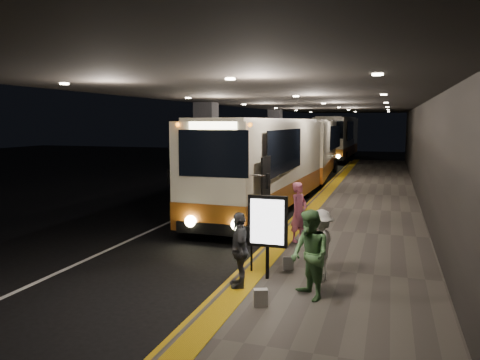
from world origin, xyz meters
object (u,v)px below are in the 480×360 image
Objects in this scene: passenger_waiting_grey at (239,250)px; bag_plain at (261,298)px; coach_main at (265,169)px; info_sign at (268,223)px; passenger_waiting_green at (310,255)px; bag_polka at (288,263)px; stanchion_post at (252,246)px; coach_third at (337,140)px; passenger_waiting_white at (320,245)px; passenger_boarding at (299,212)px; coach_second at (312,151)px.

passenger_waiting_grey is 1.29m from bag_plain.
info_sign is at bearing -72.64° from coach_main.
passenger_waiting_green is at bearing -67.87° from coach_main.
stanchion_post is at bearing -153.58° from bag_polka.
info_sign reaches higher than stanchion_post.
coach_third is 7.95× the size of passenger_waiting_white.
passenger_boarding is 0.93× the size of info_sign.
bag_plain is (2.56, -9.92, -1.43)m from coach_main.
passenger_waiting_green is (3.38, -9.24, -0.71)m from coach_main.
bag_plain is at bearing -80.65° from info_sign.
stanchion_post is (1.81, -7.97, -0.99)m from coach_main.
passenger_boarding is 4.45m from passenger_waiting_green.
coach_third is at bearing 93.02° from stanchion_post.
passenger_waiting_green is at bearing -83.28° from coach_third.
passenger_waiting_green is 5.80× the size of bag_polka.
passenger_waiting_green is 1.11m from passenger_waiting_white.
stanchion_post is at bearing -168.04° from passenger_waiting_green.
stanchion_post is (-1.57, 1.27, -0.29)m from passenger_waiting_green.
coach_main is at bearing 108.93° from bag_polka.
passenger_boarding is at bearing -62.50° from coach_main.
info_sign is at bearing -66.40° from passenger_waiting_white.
coach_main is 26.98m from coach_third.
coach_second reaches higher than passenger_boarding.
coach_third is 7.84× the size of passenger_waiting_grey.
bag_plain is 2.14m from stanchion_post.
passenger_boarding is (2.32, -16.56, -0.72)m from coach_second.
passenger_waiting_green reaches higher than passenger_boarding.
passenger_boarding is at bearing 80.20° from stanchion_post.
coach_main is at bearing -145.05° from passenger_waiting_white.
coach_second is 20.14m from info_sign.
passenger_waiting_grey is at bearing -47.51° from passenger_waiting_white.
bag_plain is 1.93m from info_sign.
passenger_waiting_green is at bearing -83.95° from coach_second.
passenger_boarding is at bearing -149.32° from passenger_waiting_white.
passenger_waiting_green reaches higher than passenger_waiting_grey.
coach_third is 7.25× the size of passenger_boarding.
passenger_waiting_white is (1.08, -3.22, -0.08)m from passenger_boarding.
coach_main reaches higher than coach_second.
coach_main is at bearing -93.17° from coach_second.
coach_main is 8.86m from passenger_waiting_white.
passenger_boarding is (2.34, -4.91, -0.72)m from coach_main.
coach_third is 35.30m from passenger_waiting_white.
coach_second is at bearing -158.07° from passenger_waiting_white.
passenger_waiting_green is 1.10× the size of passenger_waiting_grey.
info_sign is (-0.31, -0.78, 1.11)m from bag_polka.
coach_main is 9.87m from passenger_waiting_green.
info_sign reaches higher than passenger_waiting_white.
passenger_waiting_white is at bearing -137.81° from passenger_boarding.
coach_second reaches higher than bag_polka.
coach_second is at bearing 163.37° from passenger_waiting_grey.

